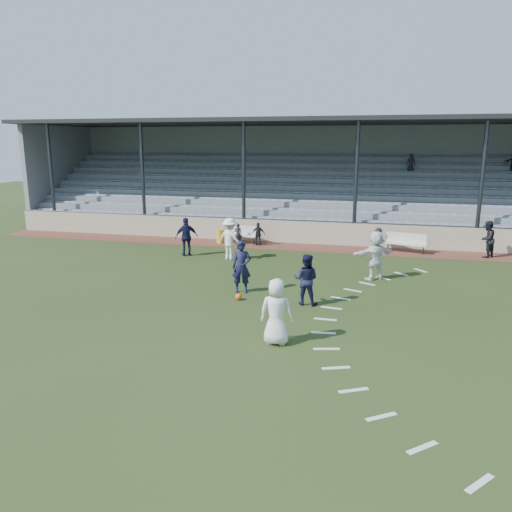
{
  "coord_description": "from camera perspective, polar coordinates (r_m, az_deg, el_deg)",
  "views": [
    {
      "loc": [
        4.34,
        -14.67,
        5.37
      ],
      "look_at": [
        0.0,
        2.5,
        1.3
      ],
      "focal_mm": 35.0,
      "sensor_mm": 36.0,
      "label": 1
    }
  ],
  "objects": [
    {
      "name": "player_white_wing",
      "position": [
        23.1,
        -3.01,
        1.95
      ],
      "size": [
        1.41,
        1.04,
        1.95
      ],
      "primitive_type": "imported",
      "rotation": [
        0.0,
        0.0,
        2.86
      ],
      "color": "white",
      "rests_on": "ground"
    },
    {
      "name": "retaining_wall",
      "position": [
        27.0,
        4.71,
        2.73
      ],
      "size": [
        34.0,
        0.18,
        1.2
      ],
      "primitive_type": "cube",
      "color": "tan",
      "rests_on": "ground"
    },
    {
      "name": "player_white_back",
      "position": [
        20.28,
        13.48,
        0.07
      ],
      "size": [
        1.81,
        1.52,
        1.96
      ],
      "primitive_type": "imported",
      "rotation": [
        0.0,
        0.0,
        3.76
      ],
      "color": "white",
      "rests_on": "ground"
    },
    {
      "name": "official",
      "position": [
        25.87,
        24.91,
        1.76
      ],
      "size": [
        1.04,
        1.07,
        1.74
      ],
      "primitive_type": "imported",
      "rotation": [
        0.0,
        0.0,
        4.05
      ],
      "color": "black",
      "rests_on": "cinder_track"
    },
    {
      "name": "cinder_track",
      "position": [
        26.1,
        4.31,
        1.06
      ],
      "size": [
        34.0,
        2.0,
        0.02
      ],
      "primitive_type": "cube",
      "color": "#592E23",
      "rests_on": "ground"
    },
    {
      "name": "football",
      "position": [
        17.36,
        -2.02,
        -4.68
      ],
      "size": [
        0.23,
        0.23,
        0.23
      ],
      "primitive_type": "sphere",
      "color": "#E6590D",
      "rests_on": "ground"
    },
    {
      "name": "player_white_lead",
      "position": [
        13.48,
        2.35,
        -6.37
      ],
      "size": [
        0.91,
        0.62,
        1.83
      ],
      "primitive_type": "imported",
      "rotation": [
        0.0,
        0.0,
        3.18
      ],
      "color": "white",
      "rests_on": "ground"
    },
    {
      "name": "ground",
      "position": [
        16.21,
        -2.18,
        -6.41
      ],
      "size": [
        90.0,
        90.0,
        0.0
      ],
      "primitive_type": "plane",
      "color": "#253515",
      "rests_on": "ground"
    },
    {
      "name": "trash_bin",
      "position": [
        27.02,
        -4.07,
        2.26
      ],
      "size": [
        0.44,
        0.44,
        0.71
      ],
      "primitive_type": "cylinder",
      "color": "gold",
      "rests_on": "cinder_track"
    },
    {
      "name": "player_navy_lead",
      "position": [
        18.01,
        -1.66,
        -1.26
      ],
      "size": [
        0.78,
        0.6,
        1.9
      ],
      "primitive_type": "imported",
      "rotation": [
        0.0,
        0.0,
        0.23
      ],
      "color": "#131534",
      "rests_on": "ground"
    },
    {
      "name": "sub_right",
      "position": [
        25.85,
        13.79,
        1.91
      ],
      "size": [
        0.82,
        0.59,
        1.14
      ],
      "primitive_type": "imported",
      "rotation": [
        0.0,
        0.0,
        2.89
      ],
      "color": "black",
      "rests_on": "cinder_track"
    },
    {
      "name": "penalty_arc",
      "position": [
        15.62,
        12.62,
        -7.47
      ],
      "size": [
        3.89,
        14.63,
        0.01
      ],
      "color": "silver",
      "rests_on": "ground"
    },
    {
      "name": "player_navy_wing",
      "position": [
        24.1,
        -7.94,
        2.19
      ],
      "size": [
        1.15,
        0.98,
        1.85
      ],
      "primitive_type": "imported",
      "rotation": [
        0.0,
        0.0,
        3.73
      ],
      "color": "#131534",
      "rests_on": "ground"
    },
    {
      "name": "grandstand",
      "position": [
        31.39,
        6.22,
        7.08
      ],
      "size": [
        34.6,
        9.0,
        6.61
      ],
      "color": "gray",
      "rests_on": "ground"
    },
    {
      "name": "sub_left_far",
      "position": [
        26.25,
        0.28,
        2.53
      ],
      "size": [
        0.71,
        0.29,
        1.21
      ],
      "primitive_type": "imported",
      "rotation": [
        0.0,
        0.0,
        3.14
      ],
      "color": "black",
      "rests_on": "cinder_track"
    },
    {
      "name": "bench_right",
      "position": [
        25.69,
        16.74,
        1.66
      ],
      "size": [
        2.04,
        0.93,
        0.95
      ],
      "rotation": [
        0.0,
        0.0,
        -0.24
      ],
      "color": "beige",
      "rests_on": "cinder_track"
    },
    {
      "name": "sub_left_near",
      "position": [
        26.53,
        -2.06,
        2.54
      ],
      "size": [
        0.44,
        0.32,
        1.12
      ],
      "primitive_type": "imported",
      "rotation": [
        0.0,
        0.0,
        3.28
      ],
      "color": "black",
      "rests_on": "cinder_track"
    },
    {
      "name": "bench_left",
      "position": [
        26.96,
        -1.75,
        2.71
      ],
      "size": [
        2.04,
        0.95,
        0.95
      ],
      "rotation": [
        0.0,
        0.0,
        -0.26
      ],
      "color": "beige",
      "rests_on": "cinder_track"
    },
    {
      "name": "player_navy_mid",
      "position": [
        16.79,
        5.73,
        -2.68
      ],
      "size": [
        0.89,
        0.71,
        1.74
      ],
      "primitive_type": "imported",
      "rotation": [
        0.0,
        0.0,
        3.07
      ],
      "color": "#131534",
      "rests_on": "ground"
    }
  ]
}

